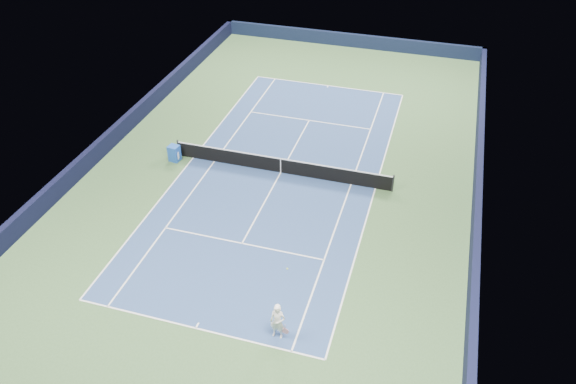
# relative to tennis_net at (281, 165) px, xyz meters

# --- Properties ---
(ground) EXTENTS (40.00, 40.00, 0.00)m
(ground) POSITION_rel_tennis_net_xyz_m (0.00, 0.00, -0.50)
(ground) COLOR #375830
(ground) RESTS_ON ground
(wall_far) EXTENTS (22.00, 0.35, 1.10)m
(wall_far) POSITION_rel_tennis_net_xyz_m (0.00, 19.82, 0.05)
(wall_far) COLOR #101832
(wall_far) RESTS_ON ground
(wall_right) EXTENTS (0.35, 40.00, 1.10)m
(wall_right) POSITION_rel_tennis_net_xyz_m (10.82, 0.00, 0.05)
(wall_right) COLOR black
(wall_right) RESTS_ON ground
(wall_left) EXTENTS (0.35, 40.00, 1.10)m
(wall_left) POSITION_rel_tennis_net_xyz_m (-10.82, 0.00, 0.05)
(wall_left) COLOR black
(wall_left) RESTS_ON ground
(court_surface) EXTENTS (10.97, 23.77, 0.01)m
(court_surface) POSITION_rel_tennis_net_xyz_m (0.00, 0.00, -0.50)
(court_surface) COLOR navy
(court_surface) RESTS_ON ground
(baseline_far) EXTENTS (10.97, 0.08, 0.00)m
(baseline_far) POSITION_rel_tennis_net_xyz_m (0.00, 11.88, -0.50)
(baseline_far) COLOR white
(baseline_far) RESTS_ON ground
(baseline_near) EXTENTS (10.97, 0.08, 0.00)m
(baseline_near) POSITION_rel_tennis_net_xyz_m (0.00, -11.88, -0.50)
(baseline_near) COLOR white
(baseline_near) RESTS_ON ground
(sideline_doubles_right) EXTENTS (0.08, 23.77, 0.00)m
(sideline_doubles_right) POSITION_rel_tennis_net_xyz_m (5.49, 0.00, -0.50)
(sideline_doubles_right) COLOR white
(sideline_doubles_right) RESTS_ON ground
(sideline_doubles_left) EXTENTS (0.08, 23.77, 0.00)m
(sideline_doubles_left) POSITION_rel_tennis_net_xyz_m (-5.49, 0.00, -0.50)
(sideline_doubles_left) COLOR white
(sideline_doubles_left) RESTS_ON ground
(sideline_singles_right) EXTENTS (0.08, 23.77, 0.00)m
(sideline_singles_right) POSITION_rel_tennis_net_xyz_m (4.12, 0.00, -0.50)
(sideline_singles_right) COLOR white
(sideline_singles_right) RESTS_ON ground
(sideline_singles_left) EXTENTS (0.08, 23.77, 0.00)m
(sideline_singles_left) POSITION_rel_tennis_net_xyz_m (-4.12, 0.00, -0.50)
(sideline_singles_left) COLOR white
(sideline_singles_left) RESTS_ON ground
(service_line_far) EXTENTS (8.23, 0.08, 0.00)m
(service_line_far) POSITION_rel_tennis_net_xyz_m (0.00, 6.40, -0.50)
(service_line_far) COLOR white
(service_line_far) RESTS_ON ground
(service_line_near) EXTENTS (8.23, 0.08, 0.00)m
(service_line_near) POSITION_rel_tennis_net_xyz_m (0.00, -6.40, -0.50)
(service_line_near) COLOR white
(service_line_near) RESTS_ON ground
(center_service_line) EXTENTS (0.08, 12.80, 0.00)m
(center_service_line) POSITION_rel_tennis_net_xyz_m (0.00, 0.00, -0.50)
(center_service_line) COLOR white
(center_service_line) RESTS_ON ground
(center_mark_far) EXTENTS (0.08, 0.30, 0.00)m
(center_mark_far) POSITION_rel_tennis_net_xyz_m (0.00, 11.73, -0.50)
(center_mark_far) COLOR white
(center_mark_far) RESTS_ON ground
(center_mark_near) EXTENTS (0.08, 0.30, 0.00)m
(center_mark_near) POSITION_rel_tennis_net_xyz_m (0.00, -11.73, -0.50)
(center_mark_near) COLOR white
(center_mark_near) RESTS_ON ground
(tennis_net) EXTENTS (12.90, 0.10, 1.07)m
(tennis_net) POSITION_rel_tennis_net_xyz_m (0.00, 0.00, 0.00)
(tennis_net) COLOR black
(tennis_net) RESTS_ON ground
(sponsor_cube) EXTENTS (0.67, 0.62, 0.98)m
(sponsor_cube) POSITION_rel_tennis_net_xyz_m (-6.40, -0.55, -0.01)
(sponsor_cube) COLOR #1E50B4
(sponsor_cube) RESTS_ON ground
(tennis_player) EXTENTS (0.79, 1.25, 2.89)m
(tennis_player) POSITION_rel_tennis_net_xyz_m (3.37, -11.28, 0.36)
(tennis_player) COLOR white
(tennis_player) RESTS_ON ground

